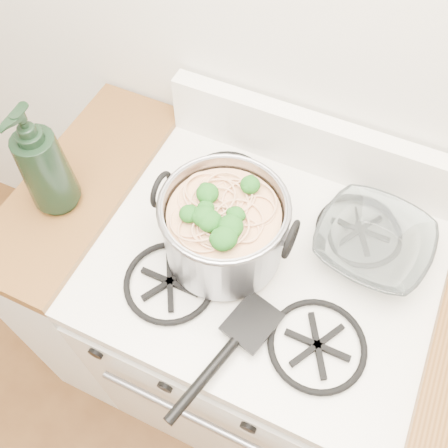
% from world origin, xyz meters
% --- Properties ---
extents(gas_range, '(0.76, 0.66, 0.92)m').
position_xyz_m(gas_range, '(0.00, 1.26, 0.44)').
color(gas_range, white).
rests_on(gas_range, ground).
extents(counter_left, '(0.25, 0.65, 0.92)m').
position_xyz_m(counter_left, '(-0.51, 1.26, 0.46)').
color(counter_left, silver).
rests_on(counter_left, ground).
extents(stock_pot, '(0.30, 0.27, 0.18)m').
position_xyz_m(stock_pot, '(-0.09, 1.23, 1.01)').
color(stock_pot, gray).
rests_on(stock_pot, gas_range).
extents(spatula, '(0.36, 0.37, 0.02)m').
position_xyz_m(spatula, '(0.03, 1.10, 0.94)').
color(spatula, black).
rests_on(spatula, gas_range).
extents(glass_bowl, '(0.11, 0.11, 0.02)m').
position_xyz_m(glass_bowl, '(0.20, 1.37, 0.94)').
color(glass_bowl, white).
rests_on(glass_bowl, gas_range).
extents(bottle, '(0.12, 0.12, 0.30)m').
position_xyz_m(bottle, '(-0.51, 1.19, 1.07)').
color(bottle, black).
rests_on(bottle, counter_left).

